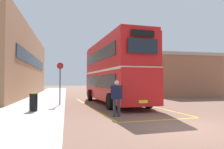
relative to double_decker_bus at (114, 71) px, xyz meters
The scene contains 10 objects.
ground_plane 6.19m from the double_decker_bus, 81.37° to the left, with size 135.60×135.60×0.00m, color brown.
sidewalk_left 10.09m from the double_decker_bus, 125.27° to the left, with size 4.00×57.60×0.14m, color #B2ADA3.
brick_building_left 14.11m from the double_decker_bus, 133.91° to the left, with size 5.08×23.94×7.32m.
depot_building_right 16.74m from the double_decker_bus, 53.51° to the left, with size 7.34×17.40×4.87m.
double_decker_bus is the anchor object (origin of this frame).
single_deck_bus 15.61m from the double_decker_bus, 76.35° to the left, with size 3.46×9.69×3.02m.
pedestrian_boarding 6.09m from the double_decker_bus, 101.49° to the right, with size 0.59×0.26×1.76m.
litter_bin 6.86m from the double_decker_bus, 142.96° to the right, with size 0.43×0.43×0.95m.
bus_stop_sign 4.18m from the double_decker_bus, 165.22° to the right, with size 0.44×0.11×2.83m.
bay_marking_yellow 3.15m from the double_decker_bus, 87.76° to the right, with size 5.19×12.60×0.01m.
Camera 1 is at (-4.41, -7.20, 1.70)m, focal length 34.65 mm.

